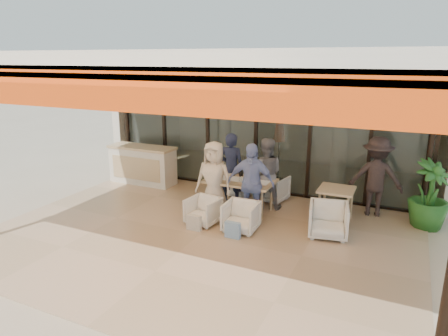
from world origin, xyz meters
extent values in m
plane|color=#C6B293|center=(0.00, 0.00, 0.00)|extent=(70.00, 70.00, 0.00)
cube|color=tan|center=(0.00, 0.00, 0.01)|extent=(8.00, 6.00, 0.01)
cube|color=silver|center=(0.00, 0.00, 3.30)|extent=(8.00, 6.00, 0.20)
cube|color=#F74A0D|center=(0.00, -2.94, 3.02)|extent=(8.00, 0.12, 0.45)
cube|color=orange|center=(0.00, -2.25, 3.14)|extent=(8.00, 1.50, 0.06)
cylinder|color=black|center=(-3.88, 2.88, 1.60)|extent=(0.12, 0.12, 3.20)
cylinder|color=black|center=(3.88, 2.88, 1.60)|extent=(0.12, 0.12, 3.20)
cube|color=#9EADA3|center=(0.00, 3.00, 1.60)|extent=(8.00, 0.03, 3.20)
cube|color=black|center=(0.00, 3.00, 0.04)|extent=(8.00, 0.10, 0.08)
cube|color=black|center=(0.00, 3.00, 3.16)|extent=(8.00, 0.10, 0.08)
cube|color=black|center=(-4.00, 3.00, 1.60)|extent=(0.08, 0.10, 3.20)
cube|color=black|center=(-2.70, 3.00, 1.60)|extent=(0.08, 0.10, 3.20)
cube|color=black|center=(-1.35, 3.00, 1.60)|extent=(0.08, 0.10, 3.20)
cube|color=black|center=(0.00, 3.00, 1.60)|extent=(0.08, 0.10, 3.20)
cube|color=black|center=(1.35, 3.00, 1.60)|extent=(0.08, 0.10, 3.20)
cube|color=black|center=(2.70, 3.00, 1.60)|extent=(0.08, 0.10, 3.20)
cube|color=black|center=(4.00, 3.00, 1.60)|extent=(0.08, 0.10, 3.20)
cube|color=silver|center=(0.00, 6.50, 1.70)|extent=(9.00, 0.25, 3.40)
cube|color=silver|center=(-4.40, 4.75, 1.70)|extent=(0.25, 3.50, 3.40)
cube|color=silver|center=(0.00, 4.75, 3.40)|extent=(9.00, 3.50, 0.25)
cube|color=#D0B27F|center=(0.00, 4.75, 0.01)|extent=(8.00, 3.50, 0.02)
cylinder|color=silver|center=(-1.60, 4.60, 1.50)|extent=(0.40, 0.40, 3.00)
cylinder|color=silver|center=(1.80, 4.60, 1.50)|extent=(0.40, 0.40, 3.00)
cylinder|color=black|center=(-1.20, 4.20, 3.00)|extent=(0.03, 0.03, 0.70)
cube|color=black|center=(-1.20, 4.20, 2.55)|extent=(0.30, 0.30, 0.40)
sphere|color=#FFBF72|center=(-1.20, 4.20, 2.55)|extent=(0.18, 0.18, 0.18)
cylinder|color=black|center=(2.30, 4.20, 3.00)|extent=(0.03, 0.03, 0.70)
cube|color=black|center=(2.30, 4.20, 2.55)|extent=(0.30, 0.30, 0.40)
sphere|color=#FFBF72|center=(2.30, 4.20, 2.55)|extent=(0.18, 0.18, 0.18)
cylinder|color=black|center=(0.30, 4.00, 0.05)|extent=(0.40, 0.40, 0.05)
cylinder|color=black|center=(0.30, 4.00, 1.05)|extent=(0.04, 0.04, 2.10)
cone|color=#E34B13|center=(0.30, 4.00, 1.70)|extent=(0.32, 0.32, 1.10)
cube|color=silver|center=(-2.98, 2.30, 0.50)|extent=(1.80, 0.60, 1.00)
cube|color=#D0B27F|center=(-2.98, 2.30, 1.01)|extent=(1.85, 0.65, 0.06)
cube|color=#D0B27F|center=(-2.98, 1.99, 0.50)|extent=(1.50, 0.02, 0.60)
cube|color=#D0B27F|center=(0.21, 1.50, 0.72)|extent=(1.50, 0.90, 0.05)
cube|color=white|center=(0.21, 1.50, 0.74)|extent=(1.30, 0.35, 0.01)
cylinder|color=#D0B27F|center=(-0.41, 1.18, 0.35)|extent=(0.06, 0.06, 0.70)
cylinder|color=#D0B27F|center=(0.83, 1.18, 0.35)|extent=(0.06, 0.06, 0.70)
cylinder|color=#D0B27F|center=(-0.41, 1.82, 0.35)|extent=(0.06, 0.06, 0.70)
cylinder|color=#D0B27F|center=(0.83, 1.82, 0.35)|extent=(0.06, 0.06, 0.70)
cylinder|color=white|center=(-0.24, 1.35, 0.81)|extent=(0.06, 0.06, 0.11)
cylinder|color=white|center=(-0.04, 1.70, 0.81)|extent=(0.06, 0.06, 0.11)
cylinder|color=white|center=(0.26, 1.40, 0.81)|extent=(0.06, 0.06, 0.11)
cylinder|color=white|center=(0.51, 1.68, 0.81)|extent=(0.06, 0.06, 0.11)
cylinder|color=white|center=(0.71, 1.30, 0.81)|extent=(0.06, 0.06, 0.11)
cylinder|color=#9A5616|center=(-0.34, 1.65, 0.83)|extent=(0.07, 0.07, 0.16)
cylinder|color=black|center=(0.11, 1.78, 0.83)|extent=(0.09, 0.09, 0.17)
cylinder|color=black|center=(0.11, 1.78, 0.93)|extent=(0.10, 0.10, 0.01)
cylinder|color=white|center=(-0.24, 1.20, 0.76)|extent=(0.22, 0.22, 0.01)
cylinder|color=white|center=(0.66, 1.20, 0.76)|extent=(0.22, 0.22, 0.01)
cylinder|color=white|center=(-0.24, 1.82, 0.76)|extent=(0.22, 0.22, 0.01)
cylinder|color=white|center=(0.66, 1.82, 0.76)|extent=(0.22, 0.22, 0.01)
imported|color=white|center=(-0.21, 2.45, 0.32)|extent=(0.75, 0.72, 0.63)
imported|color=white|center=(0.63, 2.45, 0.35)|extent=(0.78, 0.74, 0.69)
imported|color=white|center=(-0.21, 0.55, 0.31)|extent=(0.67, 0.64, 0.62)
imported|color=white|center=(0.63, 0.55, 0.33)|extent=(0.66, 0.62, 0.66)
imported|color=#191E38|center=(-0.21, 1.95, 0.84)|extent=(0.66, 0.48, 1.68)
imported|color=slate|center=(0.63, 1.95, 0.81)|extent=(0.94, 0.83, 1.63)
imported|color=beige|center=(-0.21, 1.05, 0.82)|extent=(0.84, 0.57, 1.64)
imported|color=#758EC3|center=(0.63, 1.05, 0.84)|extent=(1.02, 0.50, 1.69)
cube|color=silver|center=(-0.21, 0.15, 0.17)|extent=(0.30, 0.10, 0.34)
cube|color=#99BFD8|center=(0.63, 0.15, 0.17)|extent=(0.30, 0.10, 0.34)
cube|color=#D0B27F|center=(2.23, 1.78, 0.72)|extent=(0.70, 0.70, 0.05)
cylinder|color=#D0B27F|center=(1.95, 1.50, 0.35)|extent=(0.05, 0.05, 0.70)
cylinder|color=#D0B27F|center=(2.51, 1.50, 0.35)|extent=(0.05, 0.05, 0.70)
cylinder|color=#D0B27F|center=(1.95, 2.06, 0.35)|extent=(0.05, 0.05, 0.70)
cylinder|color=#D0B27F|center=(2.51, 2.06, 0.35)|extent=(0.05, 0.05, 0.70)
imported|color=white|center=(2.23, 1.03, 0.37)|extent=(0.83, 0.80, 0.73)
imported|color=black|center=(2.91, 2.54, 0.87)|extent=(1.19, 0.76, 1.74)
imported|color=#1E5919|center=(3.96, 2.31, 0.70)|extent=(1.10, 1.10, 1.39)
camera|label=1|loc=(3.42, -6.21, 3.33)|focal=32.00mm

